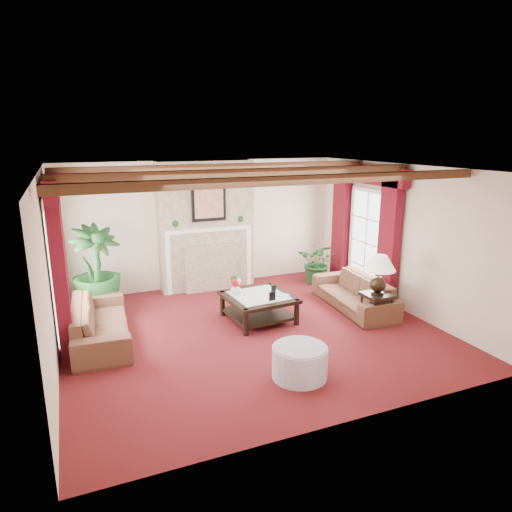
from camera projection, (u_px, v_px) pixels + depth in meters
name	position (u px, v px, depth m)	size (l,w,h in m)	color
floor	(252.00, 331.00, 7.67)	(6.00, 6.00, 0.00)	#470F0C
ceiling	(252.00, 168.00, 6.98)	(6.00, 6.00, 0.00)	white
back_wall	(204.00, 224.00, 9.78)	(6.00, 0.02, 2.70)	beige
left_wall	(48.00, 275.00, 6.21)	(0.02, 5.50, 2.70)	beige
right_wall	(402.00, 238.00, 8.44)	(0.02, 5.50, 2.70)	beige
ceiling_beams	(252.00, 172.00, 7.00)	(6.00, 3.00, 0.12)	#3E2313
fireplace	(204.00, 161.00, 9.26)	(2.00, 0.52, 2.70)	tan
french_door_left	(46.00, 208.00, 6.92)	(0.10, 1.10, 2.16)	white
french_door_right	(370.00, 190.00, 9.13)	(0.10, 1.10, 2.16)	white
curtains_left	(51.00, 179.00, 6.85)	(0.20, 2.40, 2.55)	#520A13
curtains_right	(367.00, 169.00, 8.98)	(0.20, 2.40, 2.55)	#520A13
sofa_left	(100.00, 316.00, 7.24)	(0.75, 2.17, 0.84)	#330D14
sofa_right	(354.00, 288.00, 8.64)	(0.75, 2.08, 0.80)	#330D14
potted_palm	(97.00, 288.00, 8.47)	(1.50, 1.85, 0.91)	black
small_plant	(318.00, 267.00, 10.13)	(1.25, 1.24, 0.73)	black
coffee_table	(259.00, 308.00, 8.09)	(1.12, 1.12, 0.46)	black
side_table	(376.00, 308.00, 7.96)	(0.46, 0.46, 0.54)	black
ottoman	(300.00, 362.00, 6.16)	(0.75, 0.75, 0.44)	#AAA7BD
table_lamp	(379.00, 274.00, 7.80)	(0.56, 0.56, 0.71)	black
flower_vase	(236.00, 289.00, 8.09)	(0.20, 0.21, 0.19)	silver
book	(279.00, 290.00, 7.91)	(0.17, 0.13, 0.26)	black
photo_frame_a	(272.00, 296.00, 7.75)	(0.12, 0.02, 0.16)	black
photo_frame_b	(274.00, 289.00, 8.18)	(0.10, 0.02, 0.13)	black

